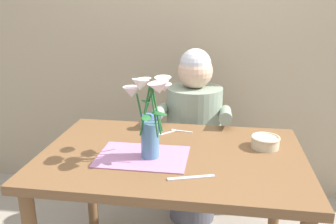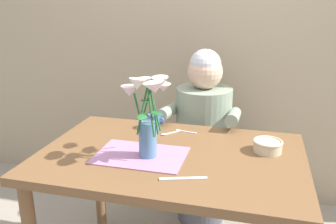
{
  "view_description": "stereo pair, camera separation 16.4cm",
  "coord_description": "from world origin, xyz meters",
  "px_view_note": "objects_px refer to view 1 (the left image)",
  "views": [
    {
      "loc": [
        0.21,
        -1.5,
        1.42
      ],
      "look_at": [
        -0.03,
        0.05,
        0.92
      ],
      "focal_mm": 38.38,
      "sensor_mm": 36.0,
      "label": 1
    },
    {
      "loc": [
        0.37,
        -1.46,
        1.42
      ],
      "look_at": [
        -0.03,
        0.05,
        0.92
      ],
      "focal_mm": 38.38,
      "sensor_mm": 36.0,
      "label": 2
    }
  ],
  "objects_px": {
    "flower_vase": "(150,110)",
    "tea_cup": "(149,122)",
    "ceramic_bowl": "(265,142)",
    "dinner_knife": "(191,178)",
    "seated_person": "(194,139)"
  },
  "relations": [
    {
      "from": "flower_vase",
      "to": "tea_cup",
      "type": "distance_m",
      "value": 0.42
    },
    {
      "from": "ceramic_bowl",
      "to": "tea_cup",
      "type": "height_order",
      "value": "tea_cup"
    },
    {
      "from": "flower_vase",
      "to": "dinner_knife",
      "type": "relative_size",
      "value": 1.95
    },
    {
      "from": "dinner_knife",
      "to": "tea_cup",
      "type": "relative_size",
      "value": 2.04
    },
    {
      "from": "seated_person",
      "to": "tea_cup",
      "type": "xyz_separation_m",
      "value": [
        -0.22,
        -0.32,
        0.22
      ]
    },
    {
      "from": "seated_person",
      "to": "dinner_knife",
      "type": "bearing_deg",
      "value": -84.42
    },
    {
      "from": "flower_vase",
      "to": "ceramic_bowl",
      "type": "height_order",
      "value": "flower_vase"
    },
    {
      "from": "flower_vase",
      "to": "ceramic_bowl",
      "type": "distance_m",
      "value": 0.58
    },
    {
      "from": "seated_person",
      "to": "ceramic_bowl",
      "type": "xyz_separation_m",
      "value": [
        0.38,
        -0.49,
        0.21
      ]
    },
    {
      "from": "flower_vase",
      "to": "dinner_knife",
      "type": "xyz_separation_m",
      "value": [
        0.19,
        -0.16,
        -0.22
      ]
    },
    {
      "from": "seated_person",
      "to": "dinner_knife",
      "type": "height_order",
      "value": "seated_person"
    },
    {
      "from": "flower_vase",
      "to": "tea_cup",
      "type": "bearing_deg",
      "value": 102.77
    },
    {
      "from": "dinner_knife",
      "to": "tea_cup",
      "type": "bearing_deg",
      "value": 99.8
    },
    {
      "from": "flower_vase",
      "to": "ceramic_bowl",
      "type": "relative_size",
      "value": 2.72
    },
    {
      "from": "flower_vase",
      "to": "tea_cup",
      "type": "height_order",
      "value": "flower_vase"
    }
  ]
}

